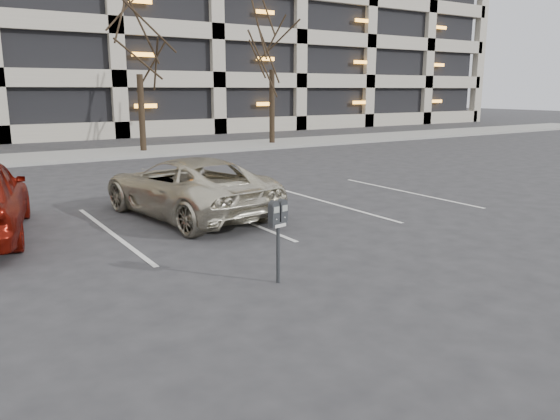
# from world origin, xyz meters

# --- Properties ---
(ground) EXTENTS (140.00, 140.00, 0.00)m
(ground) POSITION_xyz_m (0.00, 0.00, 0.00)
(ground) COLOR #28282B
(ground) RESTS_ON ground
(sidewalk) EXTENTS (80.00, 4.00, 0.12)m
(sidewalk) POSITION_xyz_m (0.00, 16.00, 0.06)
(sidewalk) COLOR gray
(sidewalk) RESTS_ON ground
(stall_lines) EXTENTS (16.90, 5.20, 0.00)m
(stall_lines) POSITION_xyz_m (-1.40, 2.30, 0.01)
(stall_lines) COLOR silver
(stall_lines) RESTS_ON ground
(parking_garage) EXTENTS (52.00, 20.00, 19.00)m
(parking_garage) POSITION_xyz_m (12.00, 33.84, 9.26)
(parking_garage) COLOR black
(parking_garage) RESTS_ON ground
(tree_c) EXTENTS (3.46, 3.46, 7.86)m
(tree_c) POSITION_xyz_m (4.00, 16.00, 5.68)
(tree_c) COLOR black
(tree_c) RESTS_ON ground
(tree_d) EXTENTS (3.78, 3.78, 8.59)m
(tree_d) POSITION_xyz_m (11.00, 16.00, 6.21)
(tree_d) COLOR black
(tree_d) RESTS_ON ground
(parking_meter) EXTENTS (0.34, 0.18, 1.25)m
(parking_meter) POSITION_xyz_m (-0.11, -1.99, 0.96)
(parking_meter) COLOR black
(parking_meter) RESTS_ON ground
(suv_silver) EXTENTS (2.93, 5.15, 1.36)m
(suv_silver) POSITION_xyz_m (0.56, 2.95, 0.68)
(suv_silver) COLOR beige
(suv_silver) RESTS_ON ground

